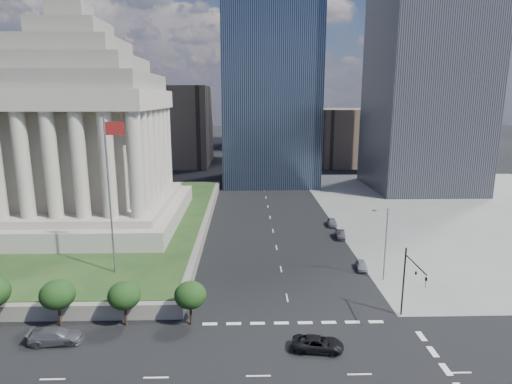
{
  "coord_description": "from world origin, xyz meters",
  "views": [
    {
      "loc": [
        -5.05,
        -28.31,
        24.04
      ],
      "look_at": [
        -3.81,
        20.5,
        13.23
      ],
      "focal_mm": 30.0,
      "sensor_mm": 36.0,
      "label": 1
    }
  ],
  "objects_px": {
    "street_lamp_north": "(385,240)",
    "parked_sedan_far": "(332,222)",
    "traffic_signal_ne": "(411,278)",
    "suv_grey": "(56,336)",
    "parked_sedan_mid": "(340,234)",
    "pickup_truck": "(318,344)",
    "war_memorial": "(79,113)",
    "parked_sedan_near": "(362,265)",
    "flagpole": "(110,188)"
  },
  "relations": [
    {
      "from": "flagpole",
      "to": "parked_sedan_near",
      "type": "bearing_deg",
      "value": 7.84
    },
    {
      "from": "suv_grey",
      "to": "parked_sedan_mid",
      "type": "bearing_deg",
      "value": -52.46
    },
    {
      "from": "suv_grey",
      "to": "parked_sedan_far",
      "type": "bearing_deg",
      "value": -46.59
    },
    {
      "from": "traffic_signal_ne",
      "to": "suv_grey",
      "type": "relative_size",
      "value": 1.52
    },
    {
      "from": "street_lamp_north",
      "to": "suv_grey",
      "type": "distance_m",
      "value": 40.32
    },
    {
      "from": "pickup_truck",
      "to": "parked_sedan_near",
      "type": "relative_size",
      "value": 1.38
    },
    {
      "from": "war_memorial",
      "to": "street_lamp_north",
      "type": "relative_size",
      "value": 3.9
    },
    {
      "from": "flagpole",
      "to": "parked_sedan_mid",
      "type": "height_order",
      "value": "flagpole"
    },
    {
      "from": "war_memorial",
      "to": "parked_sedan_mid",
      "type": "xyz_separation_m",
      "value": [
        45.5,
        -5.44,
        -20.73
      ]
    },
    {
      "from": "flagpole",
      "to": "street_lamp_north",
      "type": "distance_m",
      "value": 35.95
    },
    {
      "from": "traffic_signal_ne",
      "to": "parked_sedan_far",
      "type": "height_order",
      "value": "traffic_signal_ne"
    },
    {
      "from": "flagpole",
      "to": "suv_grey",
      "type": "distance_m",
      "value": 18.28
    },
    {
      "from": "war_memorial",
      "to": "traffic_signal_ne",
      "type": "distance_m",
      "value": 60.0
    },
    {
      "from": "street_lamp_north",
      "to": "parked_sedan_far",
      "type": "distance_m",
      "value": 25.36
    },
    {
      "from": "war_memorial",
      "to": "pickup_truck",
      "type": "relative_size",
      "value": 7.84
    },
    {
      "from": "parked_sedan_near",
      "to": "street_lamp_north",
      "type": "bearing_deg",
      "value": -55.01
    },
    {
      "from": "war_memorial",
      "to": "traffic_signal_ne",
      "type": "bearing_deg",
      "value": -36.42
    },
    {
      "from": "traffic_signal_ne",
      "to": "street_lamp_north",
      "type": "xyz_separation_m",
      "value": [
        0.83,
        11.3,
        0.41
      ]
    },
    {
      "from": "parked_sedan_near",
      "to": "suv_grey",
      "type": "bearing_deg",
      "value": -145.32
    },
    {
      "from": "street_lamp_north",
      "to": "pickup_truck",
      "type": "relative_size",
      "value": 2.01
    },
    {
      "from": "parked_sedan_mid",
      "to": "pickup_truck",
      "type": "bearing_deg",
      "value": -98.71
    },
    {
      "from": "street_lamp_north",
      "to": "parked_sedan_far",
      "type": "bearing_deg",
      "value": 94.22
    },
    {
      "from": "street_lamp_north",
      "to": "parked_sedan_mid",
      "type": "distance_m",
      "value": 18.34
    },
    {
      "from": "pickup_truck",
      "to": "parked_sedan_mid",
      "type": "distance_m",
      "value": 35.09
    },
    {
      "from": "war_memorial",
      "to": "parked_sedan_far",
      "type": "relative_size",
      "value": 9.28
    },
    {
      "from": "suv_grey",
      "to": "parked_sedan_mid",
      "type": "height_order",
      "value": "suv_grey"
    },
    {
      "from": "parked_sedan_near",
      "to": "parked_sedan_far",
      "type": "distance_m",
      "value": 21.22
    },
    {
      "from": "street_lamp_north",
      "to": "suv_grey",
      "type": "relative_size",
      "value": 1.91
    },
    {
      "from": "war_memorial",
      "to": "street_lamp_north",
      "type": "distance_m",
      "value": 54.92
    },
    {
      "from": "parked_sedan_near",
      "to": "parked_sedan_far",
      "type": "bearing_deg",
      "value": 97.99
    },
    {
      "from": "traffic_signal_ne",
      "to": "street_lamp_north",
      "type": "height_order",
      "value": "street_lamp_north"
    },
    {
      "from": "parked_sedan_mid",
      "to": "flagpole",
      "type": "bearing_deg",
      "value": -143.74
    },
    {
      "from": "pickup_truck",
      "to": "suv_grey",
      "type": "height_order",
      "value": "suv_grey"
    },
    {
      "from": "traffic_signal_ne",
      "to": "parked_sedan_mid",
      "type": "xyz_separation_m",
      "value": [
        -1.0,
        28.86,
        -4.58
      ]
    },
    {
      "from": "street_lamp_north",
      "to": "parked_sedan_far",
      "type": "xyz_separation_m",
      "value": [
        -1.83,
        24.8,
        -4.95
      ]
    },
    {
      "from": "pickup_truck",
      "to": "parked_sedan_far",
      "type": "xyz_separation_m",
      "value": [
        9.59,
        41.0,
        0.02
      ]
    },
    {
      "from": "parked_sedan_near",
      "to": "parked_sedan_far",
      "type": "height_order",
      "value": "parked_sedan_far"
    },
    {
      "from": "street_lamp_north",
      "to": "pickup_truck",
      "type": "distance_m",
      "value": 20.43
    },
    {
      "from": "traffic_signal_ne",
      "to": "street_lamp_north",
      "type": "relative_size",
      "value": 0.8
    },
    {
      "from": "parked_sedan_near",
      "to": "traffic_signal_ne",
      "type": "bearing_deg",
      "value": -78.17
    },
    {
      "from": "pickup_truck",
      "to": "suv_grey",
      "type": "xyz_separation_m",
      "value": [
        -25.97,
        1.91,
        0.07
      ]
    },
    {
      "from": "street_lamp_north",
      "to": "traffic_signal_ne",
      "type": "bearing_deg",
      "value": -94.19
    },
    {
      "from": "street_lamp_north",
      "to": "suv_grey",
      "type": "bearing_deg",
      "value": -159.08
    },
    {
      "from": "traffic_signal_ne",
      "to": "suv_grey",
      "type": "distance_m",
      "value": 36.95
    },
    {
      "from": "traffic_signal_ne",
      "to": "parked_sedan_mid",
      "type": "distance_m",
      "value": 29.24
    },
    {
      "from": "street_lamp_north",
      "to": "parked_sedan_near",
      "type": "distance_m",
      "value": 6.46
    },
    {
      "from": "flagpole",
      "to": "street_lamp_north",
      "type": "xyz_separation_m",
      "value": [
        35.16,
        1.0,
        -7.45
      ]
    },
    {
      "from": "traffic_signal_ne",
      "to": "parked_sedan_near",
      "type": "distance_m",
      "value": 15.63
    },
    {
      "from": "traffic_signal_ne",
      "to": "parked_sedan_mid",
      "type": "bearing_deg",
      "value": 91.98
    },
    {
      "from": "war_memorial",
      "to": "flagpole",
      "type": "relative_size",
      "value": 1.95
    }
  ]
}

